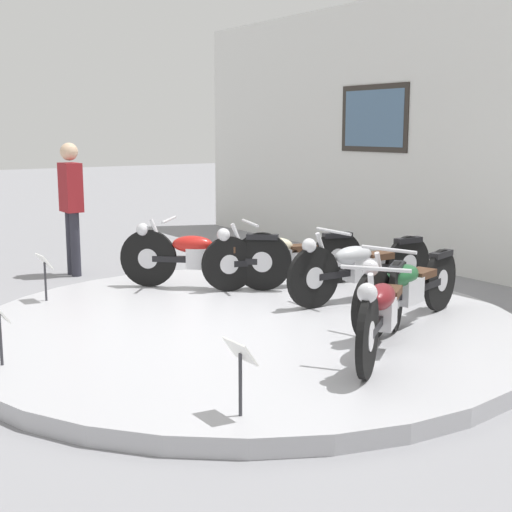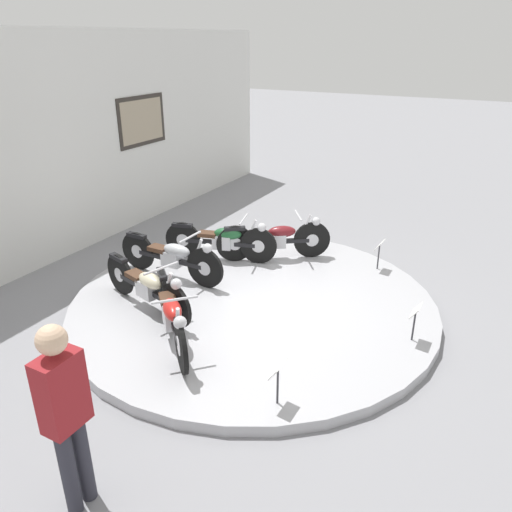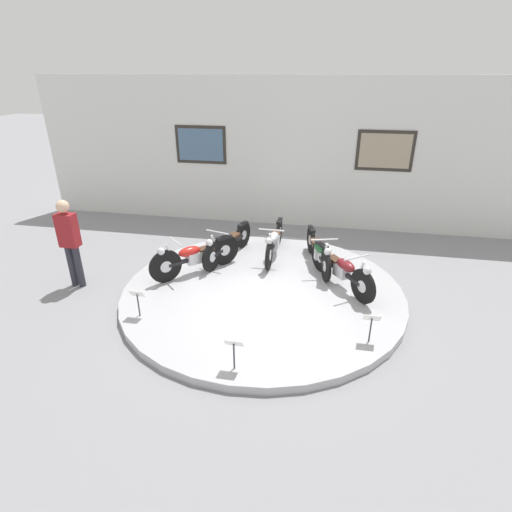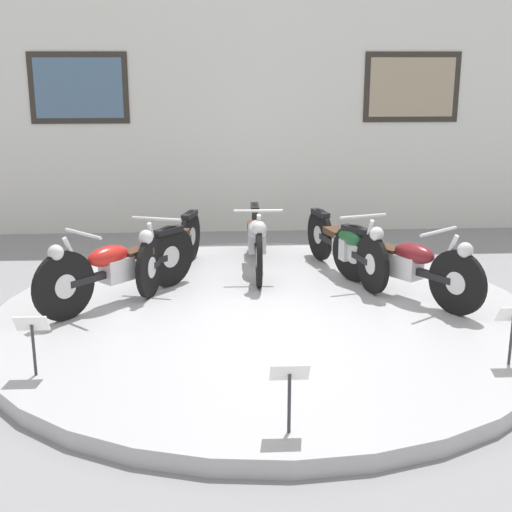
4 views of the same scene
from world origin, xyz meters
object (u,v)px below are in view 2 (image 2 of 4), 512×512
motorcycle_green (222,239)px  motorcycle_maroon (276,238)px  info_placard_front_centre (415,315)px  info_placard_front_right (379,249)px  motorcycle_cream (147,286)px  visitor_standing (65,409)px  info_placard_front_left (278,375)px  motorcycle_red (172,314)px  motorcycle_silver (172,256)px

motorcycle_green → motorcycle_maroon: bearing=-58.8°
info_placard_front_centre → info_placard_front_right: size_ratio=1.00×
motorcycle_cream → info_placard_front_centre: (0.99, -3.47, -0.01)m
visitor_standing → info_placard_front_left: bearing=-28.6°
motorcycle_red → motorcycle_green: bearing=17.7°
motorcycle_cream → motorcycle_green: 1.98m
motorcycle_cream → info_placard_front_centre: motorcycle_cream is taller
motorcycle_red → motorcycle_cream: bearing=58.5°
info_placard_front_centre → visitor_standing: (-3.72, 1.98, 0.52)m
motorcycle_red → visitor_standing: size_ratio=0.84×
motorcycle_green → motorcycle_red: bearing=-162.3°
motorcycle_cream → info_placard_front_left: (-0.91, -2.48, -0.01)m
motorcycle_cream → motorcycle_maroon: (2.47, -0.79, 0.00)m
motorcycle_cream → motorcycle_silver: size_ratio=0.96×
info_placard_front_centre → motorcycle_green: bearing=74.0°
motorcycle_red → motorcycle_maroon: bearing=-0.1°
motorcycle_silver → visitor_standing: 4.17m
motorcycle_green → motorcycle_maroon: motorcycle_maroon is taller
info_placard_front_left → motorcycle_silver: bearing=55.8°
motorcycle_red → info_placard_front_right: bearing=-26.6°
motorcycle_maroon → info_placard_front_centre: motorcycle_maroon is taller
motorcycle_silver → info_placard_front_centre: (0.00, -3.79, -0.02)m
info_placard_front_centre → motorcycle_maroon: bearing=61.2°
motorcycle_green → info_placard_front_left: 3.81m
motorcycle_red → info_placard_front_centre: size_ratio=2.94×
motorcycle_red → info_placard_front_left: size_ratio=2.94×
motorcycle_red → motorcycle_silver: bearing=37.0°
motorcycle_red → motorcycle_green: (2.47, 0.79, -0.02)m
visitor_standing → info_placard_front_right: bearing=-10.0°
motorcycle_red → motorcycle_silver: motorcycle_red is taller
motorcycle_cream → motorcycle_green: same height
motorcycle_red → info_placard_front_right: (3.38, -1.69, -0.03)m
motorcycle_cream → motorcycle_maroon: 2.59m
motorcycle_cream → info_placard_front_left: 2.64m
motorcycle_silver → info_placard_front_right: (1.91, -2.80, -0.02)m
motorcycle_maroon → visitor_standing: size_ratio=0.92×
motorcycle_cream → motorcycle_green: bearing=-0.0°
motorcycle_red → visitor_standing: (-2.24, -0.70, 0.49)m
info_placard_front_right → visitor_standing: bearing=170.0°
info_placard_front_centre → motorcycle_silver: bearing=90.0°
motorcycle_silver → motorcycle_maroon: size_ratio=1.21×
motorcycle_red → motorcycle_cream: size_ratio=0.78×
motorcycle_cream → motorcycle_maroon: motorcycle_maroon is taller
info_placard_front_left → info_placard_front_right: (3.81, 0.00, 0.00)m
info_placard_front_right → visitor_standing: size_ratio=0.29×
motorcycle_green → info_placard_front_centre: 3.61m
motorcycle_green → motorcycle_cream: bearing=180.0°
info_placard_front_left → info_placard_front_centre: (1.91, -0.99, 0.00)m
motorcycle_red → info_placard_front_right: 3.78m
motorcycle_silver → motorcycle_cream: bearing=-162.0°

